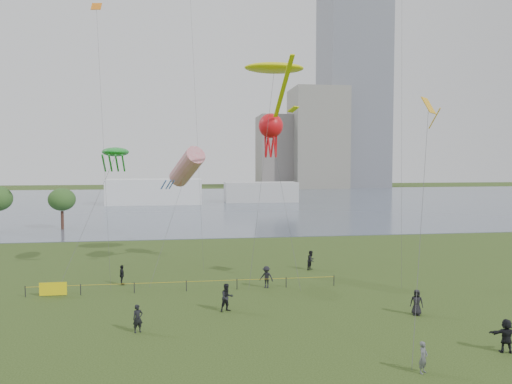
{
  "coord_description": "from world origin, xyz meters",
  "views": [
    {
      "loc": [
        -5.12,
        -25.23,
        10.18
      ],
      "look_at": [
        0.0,
        10.0,
        8.0
      ],
      "focal_mm": 35.0,
      "sensor_mm": 36.0,
      "label": 1
    }
  ],
  "objects": [
    {
      "name": "lake",
      "position": [
        0.0,
        100.0,
        0.02
      ],
      "size": [
        400.0,
        120.0,
        0.08
      ],
      "primitive_type": "cube",
      "color": "#4F5C6D",
      "rests_on": "ground_plane"
    },
    {
      "name": "kite_octopus",
      "position": [
        2.8,
        19.87,
        13.37
      ],
      "size": [
        2.29,
        8.34,
        14.57
      ],
      "rotation": [
        0.0,
        0.0,
        0.13
      ],
      "color": "#3F3F42"
    },
    {
      "name": "kite_flyer",
      "position": [
        6.22,
        -3.2,
        0.77
      ],
      "size": [
        0.67,
        0.64,
        1.54
      ],
      "primitive_type": "imported",
      "rotation": [
        0.0,
        0.0,
        0.66
      ],
      "color": "#53565A",
      "rests_on": "ground_plane"
    },
    {
      "name": "kite_creature",
      "position": [
        -11.16,
        21.04,
        11.01
      ],
      "size": [
        4.87,
        9.28,
        11.45
      ],
      "rotation": [
        0.0,
        0.0,
        -0.28
      ],
      "color": "#3F3F42"
    },
    {
      "name": "kite_windsock",
      "position": [
        -4.82,
        21.94,
        9.67
      ],
      "size": [
        5.01,
        9.12,
        11.62
      ],
      "rotation": [
        0.0,
        0.0,
        0.36
      ],
      "color": "#3F3F42"
    },
    {
      "name": "tower",
      "position": [
        62.0,
        168.0,
        60.0
      ],
      "size": [
        24.0,
        24.0,
        120.0
      ],
      "primitive_type": "cube",
      "color": "slate",
      "rests_on": "ground_plane"
    },
    {
      "name": "building_mid",
      "position": [
        46.0,
        162.0,
        19.0
      ],
      "size": [
        20.0,
        20.0,
        38.0
      ],
      "primitive_type": "cube",
      "color": "gray",
      "rests_on": "ground_plane"
    },
    {
      "name": "spectator_e",
      "position": [
        11.84,
        -1.38,
        0.91
      ],
      "size": [
        1.76,
        1.01,
        1.81
      ],
      "primitive_type": "imported",
      "rotation": [
        0.0,
        0.0,
        2.84
      ],
      "color": "black",
      "rests_on": "ground_plane"
    },
    {
      "name": "fence",
      "position": [
        -11.1,
        13.79,
        0.55
      ],
      "size": [
        24.07,
        0.07,
        1.05
      ],
      "color": "black",
      "rests_on": "ground_plane"
    },
    {
      "name": "building_low",
      "position": [
        32.0,
        168.0,
        14.0
      ],
      "size": [
        16.0,
        18.0,
        28.0
      ],
      "primitive_type": "cube",
      "color": "slate",
      "rests_on": "ground_plane"
    },
    {
      "name": "spectator_d",
      "position": [
        10.11,
        5.43,
        0.85
      ],
      "size": [
        0.99,
        0.87,
        1.71
      ],
      "primitive_type": "imported",
      "rotation": [
        0.0,
        0.0,
        -0.49
      ],
      "color": "black",
      "rests_on": "ground_plane"
    },
    {
      "name": "pavilion_left",
      "position": [
        -12.0,
        95.0,
        3.0
      ],
      "size": [
        22.0,
        8.0,
        6.0
      ],
      "primitive_type": "cube",
      "color": "white",
      "rests_on": "ground_plane"
    },
    {
      "name": "spectator_c",
      "position": [
        -10.23,
        16.56,
        0.83
      ],
      "size": [
        0.61,
        1.03,
        1.65
      ],
      "primitive_type": "imported",
      "rotation": [
        0.0,
        0.0,
        1.79
      ],
      "color": "black",
      "rests_on": "ground_plane"
    },
    {
      "name": "kite_delta",
      "position": [
        11.88,
        7.76,
        13.37
      ],
      "size": [
        7.1,
        11.98,
        14.77
      ],
      "rotation": [
        0.0,
        0.0,
        0.29
      ],
      "color": "#3F3F42"
    },
    {
      "name": "kite_stingray",
      "position": [
        3.02,
        19.36,
        18.51
      ],
      "size": [
        5.83,
        10.17,
        19.0
      ],
      "rotation": [
        0.0,
        0.0,
        0.02
      ],
      "color": "#3F3F42"
    },
    {
      "name": "pavilion_right",
      "position": [
        14.0,
        98.0,
        2.5
      ],
      "size": [
        18.0,
        7.0,
        5.0
      ],
      "primitive_type": "cube",
      "color": "silver",
      "rests_on": "ground_plane"
    },
    {
      "name": "spectator_f",
      "position": [
        -7.9,
        4.65,
        0.84
      ],
      "size": [
        0.72,
        0.62,
        1.67
      ],
      "primitive_type": "imported",
      "rotation": [
        0.0,
        0.0,
        0.43
      ],
      "color": "black",
      "rests_on": "ground_plane"
    },
    {
      "name": "ground_plane",
      "position": [
        0.0,
        0.0,
        0.0
      ],
      "size": [
        400.0,
        400.0,
        0.0
      ],
      "primitive_type": "plane",
      "color": "#233711"
    },
    {
      "name": "spectator_g",
      "position": [
        6.68,
        19.92,
        0.91
      ],
      "size": [
        1.11,
        1.11,
        1.82
      ],
      "primitive_type": "imported",
      "rotation": [
        0.0,
        0.0,
        0.8
      ],
      "color": "black",
      "rests_on": "ground_plane"
    },
    {
      "name": "spectator_a",
      "position": [
        -2.28,
        8.04,
        0.95
      ],
      "size": [
        1.12,
        1.01,
        1.9
      ],
      "primitive_type": "imported",
      "rotation": [
        0.0,
        0.0,
        0.38
      ],
      "color": "black",
      "rests_on": "ground_plane"
    },
    {
      "name": "spectator_b",
      "position": [
        1.41,
        13.88,
        0.88
      ],
      "size": [
        1.32,
        1.14,
        1.77
      ],
      "primitive_type": "imported",
      "rotation": [
        0.0,
        0.0,
        -0.52
      ],
      "color": "black",
      "rests_on": "ground_plane"
    }
  ]
}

